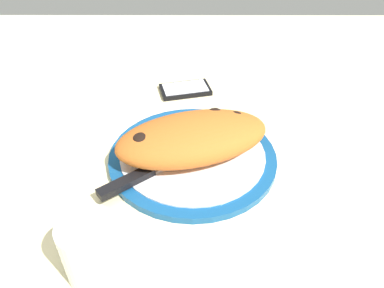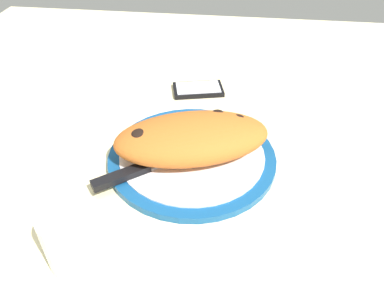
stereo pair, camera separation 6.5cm
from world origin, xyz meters
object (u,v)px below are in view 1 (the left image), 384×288
object	(u,v)px
plate	(192,156)
calzone	(193,137)
fork	(194,135)
knife	(141,175)
water_glass	(90,252)
smartphone	(185,89)

from	to	relation	value
plate	calzone	bearing A→B (deg)	-136.86
fork	knife	distance (cm)	14.08
fork	water_glass	xyz separation A→B (cm)	(13.00, 27.45, 2.23)
fork	smartphone	distance (cm)	19.33
water_glass	calzone	bearing A→B (deg)	-119.59
smartphone	knife	bearing A→B (deg)	77.88
calzone	knife	distance (cm)	10.99
calzone	knife	world-z (taller)	calzone
knife	water_glass	distance (cm)	16.98
fork	knife	size ratio (longest dim) A/B	0.95
fork	plate	bearing A→B (deg)	86.39
plate	smartphone	xyz separation A→B (cm)	(1.72, -24.12, -0.19)
calzone	fork	xyz separation A→B (cm)	(-0.11, -4.75, -3.16)
fork	smartphone	bearing A→B (deg)	-83.95
smartphone	water_glass	world-z (taller)	water_glass
smartphone	water_glass	bearing A→B (deg)	76.76
calzone	water_glass	xyz separation A→B (cm)	(12.89, 22.70, -0.92)
calzone	water_glass	bearing A→B (deg)	60.41
knife	water_glass	xyz separation A→B (cm)	(4.45, 16.27, 1.94)
fork	smartphone	size ratio (longest dim) A/B	1.45
fork	knife	world-z (taller)	knife
plate	smartphone	bearing A→B (deg)	-85.92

